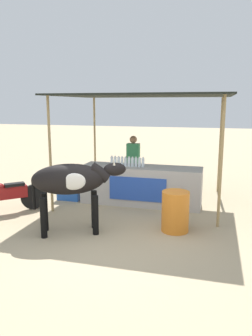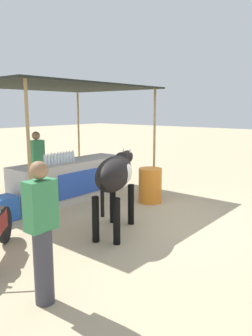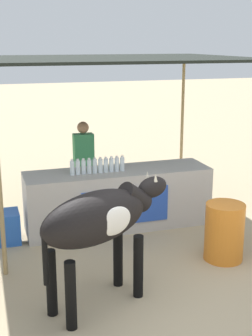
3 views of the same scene
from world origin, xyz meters
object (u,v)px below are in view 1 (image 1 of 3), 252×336
(cow, at_px, (72,181))
(cooler_box, at_px, (70,190))
(water_barrel, at_px, (175,211))
(stall_counter, at_px, (141,185))
(motorcycle_parked, at_px, (6,195))
(vendor_behind_counter, at_px, (133,165))

(cow, bearing_deg, cooler_box, 116.28)
(water_barrel, relative_size, cow, 0.45)
(stall_counter, bearing_deg, cooler_box, -177.08)
(stall_counter, distance_m, water_barrel, 1.92)
(stall_counter, xyz_separation_m, motorcycle_parked, (-2.84, -1.54, -0.05))
(stall_counter, distance_m, motorcycle_parked, 3.24)
(cooler_box, relative_size, motorcycle_parked, 0.45)
(cooler_box, relative_size, cow, 0.33)
(stall_counter, bearing_deg, vendor_behind_counter, 117.81)
(water_barrel, height_order, motorcycle_parked, motorcycle_parked)
(vendor_behind_counter, bearing_deg, motorcycle_parked, -136.84)
(water_barrel, relative_size, motorcycle_parked, 0.61)
(stall_counter, height_order, motorcycle_parked, stall_counter)
(motorcycle_parked, bearing_deg, stall_counter, 28.46)
(water_barrel, bearing_deg, stall_counter, 123.53)
(cooler_box, relative_size, water_barrel, 0.74)
(stall_counter, bearing_deg, cow, -111.38)
(vendor_behind_counter, relative_size, cow, 0.92)
(cooler_box, distance_m, motorcycle_parked, 1.73)
(cow, bearing_deg, water_barrel, 17.42)
(cooler_box, bearing_deg, motorcycle_parked, -123.05)
(cooler_box, height_order, water_barrel, water_barrel)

